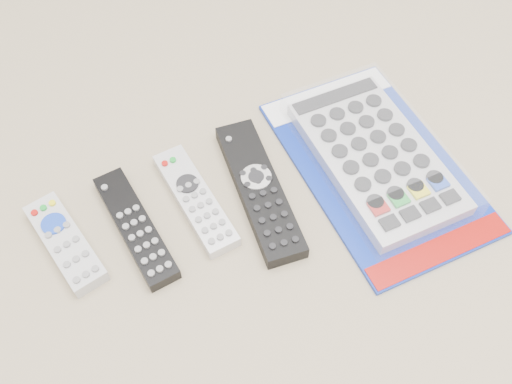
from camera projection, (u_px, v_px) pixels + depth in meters
name	position (u px, v px, depth m)	size (l,w,h in m)	color
remote_small_grey	(65.00, 243.00, 0.73)	(0.07, 0.16, 0.02)	#AFAFB1
remote_slim_black	(136.00, 227.00, 0.74)	(0.05, 0.19, 0.02)	black
remote_silver_dvd	(195.00, 199.00, 0.77)	(0.05, 0.18, 0.02)	silver
remote_large_black	(259.00, 189.00, 0.77)	(0.09, 0.24, 0.03)	black
jumbo_remote_packaged	(376.00, 156.00, 0.80)	(0.22, 0.35, 0.05)	#0E289C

